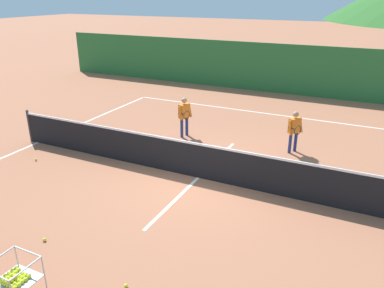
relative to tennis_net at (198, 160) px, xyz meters
The scene contains 12 objects.
ground_plane 0.50m from the tennis_net, ahead, with size 120.00×120.00×0.00m, color #A86647.
line_baseline_far 6.30m from the tennis_net, 90.00° to the left, with size 11.42×0.08×0.01m, color white.
line_sideline_west 5.73m from the tennis_net, behind, with size 0.08×12.38×0.01m, color white.
line_service_center 0.50m from the tennis_net, ahead, with size 0.08×5.27×0.01m, color white.
tennis_net is the anchor object (origin of this frame).
student_0 3.09m from the tennis_net, 123.64° to the left, with size 0.42×0.70×1.33m.
student_1 3.35m from the tennis_net, 56.42° to the left, with size 0.41×0.70×1.28m.
ball_cart 5.23m from the tennis_net, 96.31° to the right, with size 0.58×0.58×0.90m.
tennis_ball_1 4.81m from the tennis_net, 166.97° to the right, with size 0.07×0.07×0.07m, color yellow.
tennis_ball_3 4.11m from the tennis_net, 112.38° to the right, with size 0.07×0.07×0.07m, color yellow.
tennis_ball_4 4.18m from the tennis_net, 81.71° to the right, with size 0.07×0.07×0.07m, color yellow.
windscreen_fence 9.83m from the tennis_net, 90.00° to the left, with size 25.12×0.08×2.31m, color #286B33.
Camera 1 is at (3.71, -8.02, 4.52)m, focal length 35.32 mm.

